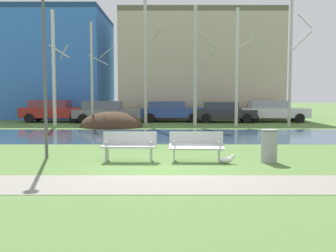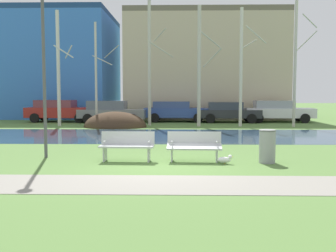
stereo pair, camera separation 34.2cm
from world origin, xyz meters
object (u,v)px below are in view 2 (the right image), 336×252
at_px(bench_left, 127,145).
at_px(parked_wagon_fourth_dark, 228,112).
at_px(parked_sedan_second_grey, 111,111).
at_px(parked_hatch_third_blue, 175,111).
at_px(parked_suv_fifth_white, 278,111).
at_px(streetlamp, 43,35).
at_px(parked_van_nearest_red, 60,110).
at_px(seagull, 225,159).
at_px(trash_bin, 267,146).
at_px(bench_right, 194,145).

distance_m(bench_left, parked_wagon_fourth_dark, 16.68).
bearing_deg(bench_left, parked_sedan_second_grey, 101.06).
relative_size(parked_sedan_second_grey, parked_wagon_fourth_dark, 1.10).
bearing_deg(parked_hatch_third_blue, parked_suv_fifth_white, -1.18).
distance_m(streetlamp, parked_van_nearest_red, 16.24).
distance_m(seagull, streetlamp, 6.67).
height_order(bench_left, seagull, bench_left).
bearing_deg(parked_wagon_fourth_dark, streetlamp, -116.52).
xyz_separation_m(parked_van_nearest_red, parked_sedan_second_grey, (3.66, -0.51, -0.02)).
bearing_deg(trash_bin, parked_van_nearest_red, 123.52).
height_order(bench_left, streetlamp, streetlamp).
bearing_deg(parked_suv_fifth_white, parked_sedan_second_grey, -176.73).
bearing_deg(bench_left, seagull, -8.84).
distance_m(trash_bin, streetlamp, 7.53).
xyz_separation_m(seagull, parked_suv_fifth_white, (5.57, 16.67, 0.65)).
bearing_deg(seagull, bench_right, 152.65).
relative_size(bench_left, seagull, 3.49).
bearing_deg(streetlamp, parked_van_nearest_red, 104.79).
xyz_separation_m(parked_hatch_third_blue, parked_suv_fifth_white, (7.06, -0.14, 0.02)).
height_order(parked_hatch_third_blue, parked_suv_fifth_white, parked_suv_fifth_white).
distance_m(streetlamp, parked_suv_fifth_white, 19.33).
bearing_deg(streetlamp, seagull, -11.24).
xyz_separation_m(trash_bin, parked_van_nearest_red, (-10.79, 16.29, 0.30)).
bearing_deg(parked_hatch_third_blue, trash_bin, -80.65).
relative_size(trash_bin, parked_hatch_third_blue, 0.21).
bearing_deg(seagull, parked_hatch_third_blue, 95.06).
relative_size(bench_left, parked_sedan_second_grey, 0.35).
bearing_deg(streetlamp, parked_wagon_fourth_dark, 63.48).
bearing_deg(trash_bin, parked_wagon_fourth_dark, 86.79).
distance_m(bench_left, parked_sedan_second_grey, 15.87).
height_order(parked_hatch_third_blue, parked_wagon_fourth_dark, parked_hatch_third_blue).
xyz_separation_m(trash_bin, parked_sedan_second_grey, (-7.13, 15.79, 0.28)).
height_order(parked_van_nearest_red, parked_suv_fifth_white, parked_van_nearest_red).
bearing_deg(bench_left, bench_right, 0.00).
bearing_deg(parked_wagon_fourth_dark, parked_van_nearest_red, 179.21).
bearing_deg(parked_hatch_third_blue, parked_wagon_fourth_dark, -7.12).
xyz_separation_m(bench_left, trash_bin, (4.08, -0.21, 0.03)).
distance_m(parked_sedan_second_grey, parked_hatch_third_blue, 4.47).
relative_size(trash_bin, parked_van_nearest_red, 0.20).
height_order(bench_left, bench_right, same).
bearing_deg(bench_right, parked_sedan_second_grey, 107.91).
relative_size(seagull, parked_van_nearest_red, 0.10).
relative_size(parked_hatch_third_blue, parked_wagon_fourth_dark, 1.08).
bearing_deg(streetlamp, bench_left, -13.78).
distance_m(streetlamp, parked_hatch_third_blue, 16.50).
relative_size(parked_hatch_third_blue, parked_suv_fifth_white, 0.96).
xyz_separation_m(parked_van_nearest_red, parked_wagon_fourth_dark, (11.70, -0.16, -0.06)).
height_order(parked_sedan_second_grey, parked_hatch_third_blue, parked_sedan_second_grey).
relative_size(streetlamp, parked_hatch_third_blue, 1.26).
height_order(seagull, parked_van_nearest_red, parked_van_nearest_red).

